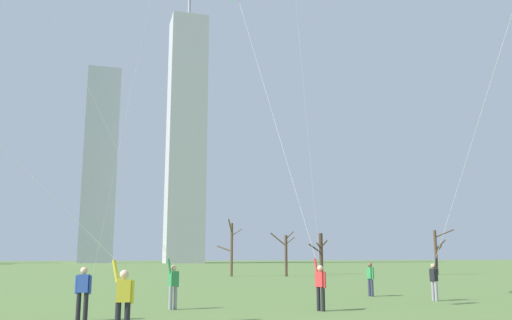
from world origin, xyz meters
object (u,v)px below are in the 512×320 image
at_px(kite_flyer_midfield_right_white, 44,216).
at_px(bystander_far_off_by_trees, 83,291).
at_px(kite_flyer_midfield_left_green, 299,209).
at_px(bare_tree_far_right_edge, 231,247).
at_px(kite_flyer_far_back_yellow, 456,206).
at_px(bare_tree_leftmost, 321,253).
at_px(kite_flyer_midfield_center_purple, 119,167).
at_px(bare_tree_right_of_center, 437,250).
at_px(bystander_strolling_midfield, 370,277).
at_px(bare_tree_left_of_center, 286,253).

xyz_separation_m(kite_flyer_midfield_right_white, bystander_far_off_by_trees, (0.87, 3.77, -2.00)).
xyz_separation_m(kite_flyer_midfield_left_green, bare_tree_far_right_edge, (4.76, 31.19, -0.98)).
relative_size(kite_flyer_far_back_yellow, kite_flyer_midfield_right_white, 0.97).
distance_m(kite_flyer_midfield_right_white, bare_tree_leftmost, 46.46).
bearing_deg(kite_flyer_midfield_center_purple, bare_tree_leftmost, 56.96).
bearing_deg(kite_flyer_far_back_yellow, bare_tree_far_right_edge, 94.72).
height_order(bare_tree_leftmost, bare_tree_far_right_edge, bare_tree_far_right_edge).
xyz_separation_m(kite_flyer_midfield_center_purple, bare_tree_right_of_center, (33.61, 29.67, -2.56)).
bearing_deg(bystander_far_off_by_trees, kite_flyer_far_back_yellow, 7.08).
relative_size(kite_flyer_midfield_right_white, bystander_strolling_midfield, 9.40).
bearing_deg(bystander_far_off_by_trees, bare_tree_right_of_center, 42.33).
relative_size(bare_tree_left_of_center, bare_tree_far_right_edge, 0.79).
distance_m(kite_flyer_far_back_yellow, bare_tree_leftmost, 35.13).
bearing_deg(bare_tree_far_right_edge, kite_flyer_far_back_yellow, -85.28).
xyz_separation_m(kite_flyer_far_back_yellow, bare_tree_far_right_edge, (-2.55, 30.89, -1.29)).
distance_m(kite_flyer_midfield_center_purple, bare_tree_right_of_center, 44.91).
xyz_separation_m(kite_flyer_midfield_center_purple, bare_tree_leftmost, (22.22, 34.17, -2.82)).
bearing_deg(bare_tree_left_of_center, bystander_far_off_by_trees, -119.27).
bearing_deg(kite_flyer_midfield_center_purple, bystander_strolling_midfield, 20.61).
height_order(bare_tree_leftmost, bare_tree_right_of_center, bare_tree_right_of_center).
height_order(bystander_far_off_by_trees, bare_tree_right_of_center, bare_tree_right_of_center).
bearing_deg(bare_tree_left_of_center, kite_flyer_midfield_center_purple, -119.37).
bearing_deg(bare_tree_left_of_center, kite_flyer_far_back_yellow, -94.83).
distance_m(bystander_strolling_midfield, bare_tree_leftmost, 31.20).
bearing_deg(bystander_strolling_midfield, kite_flyer_far_back_yellow, -69.00).
height_order(bare_tree_far_right_edge, bare_tree_right_of_center, bare_tree_far_right_edge).
height_order(kite_flyer_midfield_left_green, bystander_far_off_by_trees, kite_flyer_midfield_left_green).
bearing_deg(bystander_strolling_midfield, bare_tree_leftmost, 71.43).
distance_m(bare_tree_far_right_edge, bare_tree_right_of_center, 22.15).
bearing_deg(bystander_strolling_midfield, bare_tree_right_of_center, 49.59).
xyz_separation_m(kite_flyer_midfield_left_green, bare_tree_leftmost, (15.47, 34.41, -1.46)).
distance_m(kite_flyer_midfield_right_white, bystander_far_off_by_trees, 4.36).
relative_size(bystander_far_off_by_trees, bare_tree_left_of_center, 0.38).
height_order(kite_flyer_midfield_center_purple, kite_flyer_midfield_right_white, kite_flyer_midfield_center_purple).
distance_m(kite_flyer_far_back_yellow, bare_tree_right_of_center, 35.53).
bearing_deg(bystander_far_off_by_trees, kite_flyer_midfield_center_purple, 62.37).
distance_m(kite_flyer_far_back_yellow, bystander_far_off_by_trees, 15.44).
xyz_separation_m(kite_flyer_far_back_yellow, kite_flyer_midfield_center_purple, (-14.05, -0.05, 1.06)).
distance_m(kite_flyer_far_back_yellow, kite_flyer_midfield_right_white, 16.88).
bearing_deg(bare_tree_leftmost, kite_flyer_midfield_right_white, -121.16).
xyz_separation_m(kite_flyer_far_back_yellow, bystander_far_off_by_trees, (-15.00, -1.86, -3.14)).
distance_m(kite_flyer_midfield_right_white, bare_tree_far_right_edge, 38.88).
bearing_deg(kite_flyer_midfield_left_green, kite_flyer_midfield_right_white, -148.06).
bearing_deg(bystander_far_off_by_trees, bare_tree_left_of_center, 60.73).
relative_size(kite_flyer_midfield_left_green, bystander_strolling_midfield, 9.16).
height_order(kite_flyer_far_back_yellow, bare_tree_right_of_center, kite_flyer_far_back_yellow).
distance_m(kite_flyer_far_back_yellow, bare_tree_left_of_center, 29.47).
bearing_deg(kite_flyer_midfield_center_purple, kite_flyer_midfield_right_white, -108.03).
relative_size(kite_flyer_midfield_right_white, bare_tree_right_of_center, 3.20).
xyz_separation_m(bare_tree_left_of_center, bare_tree_far_right_edge, (-5.03, 1.58, 0.56)).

